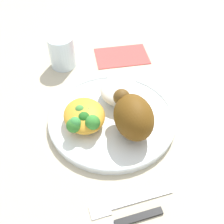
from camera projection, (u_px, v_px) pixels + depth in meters
The scene contains 9 objects.
ground_plane at pixel (112, 121), 0.59m from camera, with size 2.00×2.00×0.00m, color #BDB294.
plate at pixel (112, 118), 0.58m from camera, with size 0.26×0.26×0.02m.
roasted_chicken at pixel (133, 116), 0.52m from camera, with size 0.11×0.07×0.08m.
rice_pile at pixel (120, 91), 0.60m from camera, with size 0.09×0.08×0.04m, color silver.
mac_cheese_with_broccoli at pixel (84, 118), 0.54m from camera, with size 0.10×0.08×0.04m.
fork at pixel (127, 203), 0.46m from camera, with size 0.02×0.14×0.01m.
knife at pixel (115, 224), 0.44m from camera, with size 0.02×0.19×0.01m.
water_glass at pixel (62, 52), 0.69m from camera, with size 0.06×0.06×0.08m, color silver.
napkin at pixel (122, 56), 0.74m from camera, with size 0.09×0.14×0.00m, color #DB4C47.
Camera 1 is at (-0.37, 0.11, 0.44)m, focal length 45.03 mm.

